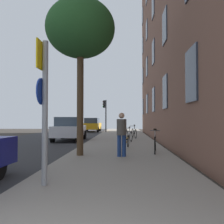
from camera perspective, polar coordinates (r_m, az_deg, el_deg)
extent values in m
plane|color=#332D28|center=(16.40, -10.18, -6.87)|extent=(41.80, 41.80, 0.00)
cube|color=#2D2D30|center=(16.99, -17.15, -6.62)|extent=(7.00, 38.00, 0.01)
cube|color=gray|center=(15.98, 2.23, -6.81)|extent=(4.20, 38.00, 0.12)
cube|color=#2D3847|center=(8.33, 17.97, 8.23)|extent=(0.06, 1.29, 1.75)
cube|color=#2D3847|center=(13.17, 12.25, 4.56)|extent=(0.06, 1.29, 1.75)
cube|color=#2D3847|center=(18.10, 9.65, 2.86)|extent=(0.06, 1.29, 1.75)
cube|color=#2D3847|center=(23.06, 8.17, 1.88)|extent=(0.06, 1.29, 1.75)
cube|color=#2D3847|center=(28.04, 7.21, 1.25)|extent=(0.06, 1.29, 1.75)
cube|color=#2D3847|center=(13.98, 12.16, 18.89)|extent=(0.06, 1.29, 1.75)
cube|color=#2D3847|center=(18.70, 9.60, 13.55)|extent=(0.06, 1.29, 1.75)
cube|color=#2D3847|center=(23.54, 8.13, 10.37)|extent=(0.06, 1.29, 1.75)
cube|color=#2D3847|center=(28.43, 7.19, 8.28)|extent=(0.06, 1.29, 1.75)
cube|color=#2D3847|center=(19.90, 9.54, 23.27)|extent=(0.06, 1.29, 1.75)
cube|color=#2D3847|center=(24.50, 8.10, 18.36)|extent=(0.06, 1.29, 1.75)
cube|color=#2D3847|center=(29.23, 7.16, 15.01)|extent=(0.06, 1.29, 1.75)
cube|color=#2D3847|center=(30.41, 7.13, 21.31)|extent=(0.06, 1.29, 1.75)
cylinder|color=gray|center=(5.32, -15.37, -0.11)|extent=(0.12, 0.12, 3.03)
cube|color=yellow|center=(5.51, -16.08, 12.41)|extent=(0.03, 0.60, 0.60)
cylinder|color=#14339E|center=(5.37, -16.15, 4.63)|extent=(0.03, 0.56, 0.56)
cylinder|color=black|center=(26.22, -1.43, -0.91)|extent=(0.12, 0.12, 3.43)
cube|color=black|center=(26.28, -1.82, 1.85)|extent=(0.20, 0.24, 0.80)
sphere|color=#4B0707|center=(26.31, -2.06, 2.41)|extent=(0.16, 0.16, 0.16)
sphere|color=#523707|center=(26.29, -2.06, 1.85)|extent=(0.16, 0.16, 0.16)
sphere|color=green|center=(26.27, -2.06, 1.28)|extent=(0.16, 0.16, 0.16)
cylinder|color=#4C3823|center=(9.41, -7.43, 2.36)|extent=(0.25, 0.25, 4.07)
ellipsoid|color=#235123|center=(10.02, -7.37, 18.73)|extent=(2.66, 2.66, 2.26)
torus|color=black|center=(10.78, 10.06, -7.09)|extent=(0.14, 0.70, 0.70)
torus|color=black|center=(9.73, 9.96, -7.69)|extent=(0.14, 0.70, 0.70)
cylinder|color=#99999E|center=(10.24, 10.01, -6.31)|extent=(0.17, 0.90, 0.04)
cylinder|color=#99999E|center=(9.98, 9.99, -6.93)|extent=(0.12, 0.55, 0.29)
cylinder|color=#99999E|center=(10.06, 9.99, -4.92)|extent=(0.04, 0.04, 0.28)
cube|color=black|center=(10.05, 9.98, -4.01)|extent=(0.10, 0.24, 0.06)
cylinder|color=#4C4C4C|center=(10.75, 10.05, -4.28)|extent=(0.42, 0.09, 0.03)
torus|color=black|center=(12.08, 3.77, -6.75)|extent=(0.13, 0.61, 0.61)
torus|color=black|center=(11.08, 3.03, -7.21)|extent=(0.13, 0.61, 0.61)
cylinder|color=#C68C19|center=(11.56, 3.42, -6.15)|extent=(0.18, 0.86, 0.04)
cylinder|color=#C68C19|center=(11.32, 3.23, -6.63)|extent=(0.12, 0.52, 0.28)
cylinder|color=#C68C19|center=(11.40, 3.30, -5.02)|extent=(0.04, 0.04, 0.28)
cube|color=black|center=(11.39, 3.30, -4.22)|extent=(0.10, 0.24, 0.06)
cylinder|color=#4C4C4C|center=(12.04, 3.77, -4.46)|extent=(0.42, 0.10, 0.03)
torus|color=black|center=(15.94, 3.50, -5.51)|extent=(0.18, 0.60, 0.61)
torus|color=black|center=(14.96, 4.44, -5.76)|extent=(0.18, 0.60, 0.61)
cylinder|color=#99999E|center=(15.43, 3.96, -5.02)|extent=(0.24, 0.85, 0.04)
cylinder|color=#99999E|center=(15.19, 4.19, -5.36)|extent=(0.16, 0.52, 0.28)
cylinder|color=#99999E|center=(15.28, 4.09, -4.16)|extent=(0.04, 0.04, 0.28)
cube|color=black|center=(15.27, 4.09, -3.56)|extent=(0.10, 0.24, 0.06)
cylinder|color=#4C4C4C|center=(15.91, 3.50, -3.77)|extent=(0.42, 0.12, 0.03)
torus|color=black|center=(18.45, 4.83, -4.88)|extent=(0.14, 0.68, 0.68)
torus|color=black|center=(17.39, 5.51, -5.07)|extent=(0.14, 0.68, 0.68)
cylinder|color=black|center=(17.91, 5.16, -4.37)|extent=(0.19, 0.92, 0.04)
cylinder|color=black|center=(17.65, 5.33, -4.69)|extent=(0.13, 0.56, 0.30)
cylinder|color=black|center=(17.74, 5.26, -3.58)|extent=(0.04, 0.04, 0.28)
cube|color=black|center=(17.74, 5.26, -3.07)|extent=(0.10, 0.24, 0.06)
cylinder|color=#4C4C4C|center=(18.43, 4.83, -3.26)|extent=(0.42, 0.09, 0.03)
cylinder|color=navy|center=(9.06, 1.69, -7.88)|extent=(0.15, 0.15, 0.79)
cylinder|color=navy|center=(9.06, 2.82, -7.88)|extent=(0.15, 0.15, 0.79)
cylinder|color=#4C4742|center=(9.01, 2.25, -3.53)|extent=(0.40, 0.40, 0.59)
sphere|color=tan|center=(9.01, 2.24, -0.84)|extent=(0.21, 0.21, 0.21)
cube|color=silver|center=(17.29, -9.85, -4.34)|extent=(1.93, 4.22, 0.70)
cube|color=#384756|center=(17.07, -10.00, -2.19)|extent=(1.58, 2.38, 0.60)
cylinder|color=black|center=(18.80, -11.40, -5.18)|extent=(0.22, 0.64, 0.64)
cylinder|color=black|center=(18.47, -6.47, -5.27)|extent=(0.22, 0.64, 0.64)
cylinder|color=black|center=(16.23, -13.72, -5.73)|extent=(0.22, 0.64, 0.64)
cylinder|color=black|center=(15.85, -8.03, -5.86)|extent=(0.22, 0.64, 0.64)
cube|color=orange|center=(28.94, -4.65, -3.27)|extent=(1.82, 3.98, 0.70)
cube|color=#2D3847|center=(28.74, -4.70, -1.99)|extent=(1.52, 2.23, 0.60)
cylinder|color=black|center=(30.32, -5.87, -3.86)|extent=(0.22, 0.64, 0.64)
cylinder|color=black|center=(30.12, -2.80, -3.88)|extent=(0.22, 0.64, 0.64)
cylinder|color=black|center=(27.82, -6.66, -4.05)|extent=(0.22, 0.64, 0.64)
cylinder|color=black|center=(27.60, -3.31, -4.08)|extent=(0.22, 0.64, 0.64)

